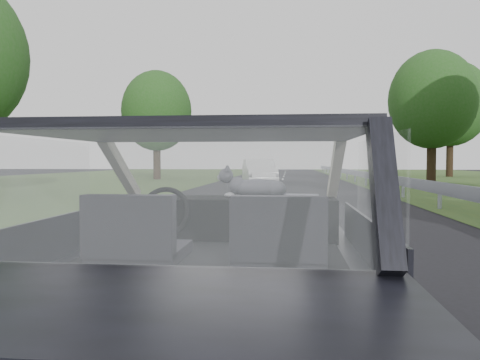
% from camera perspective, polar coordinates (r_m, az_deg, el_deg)
% --- Properties ---
extents(subject_car, '(1.80, 4.00, 1.45)m').
position_cam_1_polar(subject_car, '(2.90, -3.15, -8.52)').
color(subject_car, black).
rests_on(subject_car, ground).
extents(dashboard, '(1.58, 0.45, 0.30)m').
position_cam_1_polar(dashboard, '(3.49, -1.51, -4.59)').
color(dashboard, black).
rests_on(dashboard, subject_car).
extents(driver_seat, '(0.50, 0.72, 0.42)m').
position_cam_1_polar(driver_seat, '(2.69, -12.65, -6.07)').
color(driver_seat, black).
rests_on(driver_seat, subject_car).
extents(passenger_seat, '(0.50, 0.72, 0.42)m').
position_cam_1_polar(passenger_seat, '(2.55, 4.75, -6.48)').
color(passenger_seat, black).
rests_on(passenger_seat, subject_car).
extents(steering_wheel, '(0.36, 0.36, 0.04)m').
position_cam_1_polar(steering_wheel, '(3.27, -9.17, -3.85)').
color(steering_wheel, black).
rests_on(steering_wheel, dashboard).
extents(cat, '(0.54, 0.18, 0.24)m').
position_cam_1_polar(cat, '(3.47, 2.22, -0.85)').
color(cat, slate).
rests_on(cat, dashboard).
extents(guardrail, '(0.05, 90.00, 0.32)m').
position_cam_1_polar(guardrail, '(13.39, 22.71, -0.82)').
color(guardrail, '#9499A9').
rests_on(guardrail, ground).
extents(other_car, '(2.40, 4.45, 1.39)m').
position_cam_1_polar(other_car, '(24.32, 2.34, 0.95)').
color(other_car, silver).
rests_on(other_car, ground).
extents(highway_sign, '(0.29, 1.05, 2.61)m').
position_cam_1_polar(highway_sign, '(23.30, 16.84, 2.30)').
color(highway_sign, '#0E5816').
rests_on(highway_sign, ground).
extents(tree_2, '(5.69, 5.69, 7.27)m').
position_cam_1_polar(tree_2, '(28.53, 22.37, 6.89)').
color(tree_2, '#1C4914').
rests_on(tree_2, ground).
extents(tree_3, '(7.29, 7.29, 9.15)m').
position_cam_1_polar(tree_3, '(41.96, 24.26, 6.62)').
color(tree_3, '#1C4914').
rests_on(tree_3, ground).
extents(tree_6, '(6.01, 6.01, 7.33)m').
position_cam_1_polar(tree_6, '(33.18, -10.12, 6.41)').
color(tree_6, '#1C4914').
rests_on(tree_6, ground).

